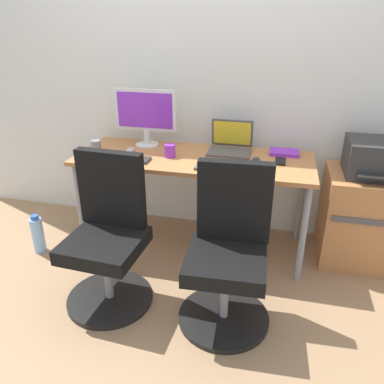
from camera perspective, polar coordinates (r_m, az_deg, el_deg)
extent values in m
plane|color=#9E7A56|center=(3.05, 0.22, -7.80)|extent=(5.28, 5.28, 0.00)
cube|color=silver|center=(2.99, 2.11, 18.13)|extent=(4.40, 0.04, 2.60)
cube|color=#B77542|center=(2.73, 0.24, 5.05)|extent=(1.70, 0.64, 0.03)
cylinder|color=gray|center=(2.93, -16.48, -2.47)|extent=(0.04, 0.04, 0.71)
cylinder|color=gray|center=(2.59, 16.42, -6.25)|extent=(0.04, 0.04, 0.71)
cylinder|color=gray|center=(3.36, -12.10, 1.61)|extent=(0.04, 0.04, 0.71)
cylinder|color=gray|center=(3.07, 16.14, -1.14)|extent=(0.04, 0.04, 0.71)
cylinder|color=black|center=(2.56, -12.21, -15.35)|extent=(0.54, 0.54, 0.03)
cylinder|color=gray|center=(2.45, -12.60, -12.03)|extent=(0.05, 0.05, 0.34)
cube|color=black|center=(2.33, -13.09, -7.78)|extent=(0.47, 0.47, 0.09)
cube|color=black|center=(2.35, -12.07, 0.48)|extent=(0.42, 0.09, 0.48)
cylinder|color=black|center=(2.39, 4.77, -18.28)|extent=(0.54, 0.54, 0.03)
cylinder|color=gray|center=(2.27, 4.93, -14.86)|extent=(0.05, 0.05, 0.34)
cube|color=black|center=(2.14, 5.15, -10.42)|extent=(0.46, 0.46, 0.09)
cube|color=black|center=(2.15, 6.43, -1.42)|extent=(0.42, 0.09, 0.48)
cube|color=#B77542|center=(2.99, 24.38, -3.55)|extent=(0.56, 0.50, 0.67)
cube|color=#4C4C4C|center=(2.73, 25.57, -4.18)|extent=(0.51, 0.01, 0.04)
cube|color=#2D2D2D|center=(2.83, 25.98, 4.63)|extent=(0.38, 0.34, 0.24)
cube|color=#262626|center=(2.66, 26.51, 1.99)|extent=(0.27, 0.06, 0.01)
cylinder|color=#8CBFF2|center=(3.12, -22.23, -6.06)|extent=(0.09, 0.09, 0.28)
cylinder|color=#2D59B2|center=(3.05, -22.69, -3.55)|extent=(0.06, 0.06, 0.03)
cylinder|color=silver|center=(3.01, -6.77, 7.15)|extent=(0.18, 0.18, 0.01)
cylinder|color=silver|center=(2.99, -6.83, 8.26)|extent=(0.04, 0.04, 0.11)
cube|color=silver|center=(2.94, -7.04, 12.19)|extent=(0.48, 0.03, 0.31)
cube|color=purple|center=(2.92, -7.16, 12.12)|extent=(0.43, 0.00, 0.26)
cube|color=#4C4C51|center=(2.80, 5.62, 5.96)|extent=(0.31, 0.22, 0.02)
cube|color=#4C4C51|center=(2.89, 6.08, 8.85)|extent=(0.31, 0.04, 0.21)
cube|color=yellow|center=(2.88, 6.07, 8.84)|extent=(0.28, 0.03, 0.18)
cube|color=#2D2D2D|center=(2.70, -9.93, 4.97)|extent=(0.34, 0.12, 0.02)
cube|color=#515156|center=(2.50, 4.37, 3.63)|extent=(0.34, 0.12, 0.02)
ellipsoid|color=#2D2D2D|center=(2.66, 9.65, 4.81)|extent=(0.06, 0.10, 0.03)
ellipsoid|color=#B7B7B7|center=(2.86, -9.28, 6.29)|extent=(0.06, 0.10, 0.03)
cylinder|color=purple|center=(2.72, -3.37, 6.24)|extent=(0.08, 0.08, 0.09)
cylinder|color=slate|center=(2.85, -14.24, 6.54)|extent=(0.07, 0.07, 0.10)
cube|color=black|center=(2.69, 13.20, 4.52)|extent=(0.07, 0.14, 0.01)
cube|color=purple|center=(2.86, 13.77, 5.82)|extent=(0.21, 0.15, 0.03)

